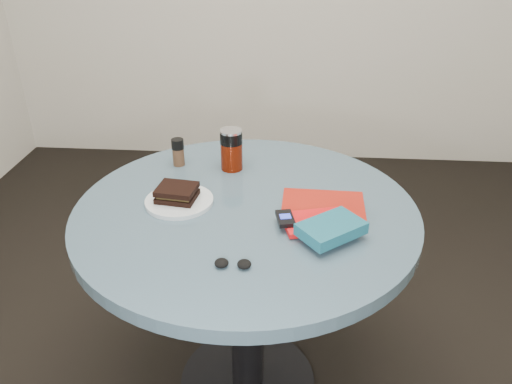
# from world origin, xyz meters

# --- Properties ---
(ground) EXTENTS (4.00, 4.00, 0.00)m
(ground) POSITION_xyz_m (0.00, 0.00, 0.00)
(ground) COLOR black
(ground) RESTS_ON ground
(table) EXTENTS (1.00, 1.00, 0.75)m
(table) POSITION_xyz_m (0.00, 0.00, 0.59)
(table) COLOR black
(table) RESTS_ON ground
(plate) EXTENTS (0.21, 0.21, 0.01)m
(plate) POSITION_xyz_m (-0.20, 0.01, 0.76)
(plate) COLOR silver
(plate) RESTS_ON table
(sandwich) EXTENTS (0.12, 0.11, 0.04)m
(sandwich) POSITION_xyz_m (-0.20, 0.01, 0.78)
(sandwich) COLOR black
(sandwich) RESTS_ON plate
(soda_can) EXTENTS (0.09, 0.09, 0.14)m
(soda_can) POSITION_xyz_m (-0.07, 0.25, 0.82)
(soda_can) COLOR #5A1304
(soda_can) RESTS_ON table
(pepper_grinder) EXTENTS (0.05, 0.05, 0.09)m
(pepper_grinder) POSITION_xyz_m (-0.25, 0.26, 0.80)
(pepper_grinder) COLOR #4C3220
(pepper_grinder) RESTS_ON table
(magazine) EXTENTS (0.25, 0.19, 0.00)m
(magazine) POSITION_xyz_m (0.23, 0.02, 0.75)
(magazine) COLOR #9F190E
(magazine) RESTS_ON table
(red_book) EXTENTS (0.20, 0.16, 0.01)m
(red_book) POSITION_xyz_m (0.20, -0.09, 0.76)
(red_book) COLOR red
(red_book) RESTS_ON magazine
(novel) EXTENTS (0.19, 0.19, 0.03)m
(novel) POSITION_xyz_m (0.24, -0.15, 0.78)
(novel) COLOR #155368
(novel) RESTS_ON red_book
(mp3_player) EXTENTS (0.06, 0.08, 0.01)m
(mp3_player) POSITION_xyz_m (0.12, -0.10, 0.77)
(mp3_player) COLOR black
(mp3_player) RESTS_ON red_book
(headphones) EXTENTS (0.09, 0.04, 0.02)m
(headphones) POSITION_xyz_m (-0.00, -0.29, 0.76)
(headphones) COLOR black
(headphones) RESTS_ON table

